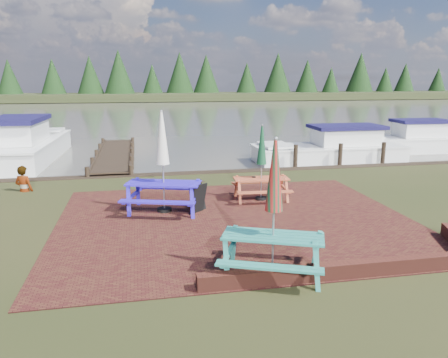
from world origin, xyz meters
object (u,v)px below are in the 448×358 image
picnic_table_red (261,174)px  boat_far (409,141)px  chalkboard (198,197)px  boat_jetty (24,147)px  boat_near (332,150)px  picnic_table_blue (163,178)px  picnic_table_teal (273,229)px  person (22,166)px  jetty (115,154)px

picnic_table_red → boat_far: (10.36, 8.12, -0.44)m
chalkboard → boat_jetty: bearing=85.0°
chalkboard → boat_near: boat_near is taller
chalkboard → boat_near: size_ratio=0.12×
picnic_table_blue → boat_jetty: bearing=138.1°
picnic_table_teal → boat_far: size_ratio=0.43×
person → picnic_table_teal: bearing=151.6°
picnic_table_red → jetty: (-4.68, 8.49, -0.68)m
picnic_table_blue → person: picnic_table_blue is taller
picnic_table_blue → chalkboard: bearing=4.8°
picnic_table_red → chalkboard: bearing=-152.9°
boat_far → boat_jetty: bearing=89.8°
picnic_table_red → boat_jetty: bearing=138.0°
picnic_table_teal → chalkboard: bearing=123.8°
picnic_table_blue → picnic_table_red: bearing=29.9°
jetty → picnic_table_blue: bearing=-79.2°
picnic_table_red → boat_far: 13.17m
picnic_table_blue → boat_near: picnic_table_blue is taller
picnic_table_teal → boat_near: (6.33, 11.20, -0.54)m
boat_near → person: (-12.41, -3.72, 0.48)m
chalkboard → boat_jetty: (-6.73, 10.02, 0.06)m
picnic_table_blue → boat_far: bearing=50.9°
jetty → boat_far: (15.04, -0.37, 0.24)m
picnic_table_teal → boat_near: bearing=82.9°
boat_jetty → jetty: bearing=-7.6°
picnic_table_teal → boat_near: 12.88m
picnic_table_blue → person: size_ratio=1.65×
jetty → boat_near: bearing=-13.1°
picnic_table_red → picnic_table_blue: (-2.94, -0.65, 0.17)m
boat_jetty → person: bearing=-75.6°
picnic_table_blue → boat_far: picnic_table_blue is taller
jetty → boat_jetty: bearing=170.5°
picnic_table_teal → person: bearing=151.5°
picnic_table_teal → jetty: 13.94m
picnic_table_teal → chalkboard: 4.24m
boat_near → picnic_table_teal: bearing=151.0°
boat_far → picnic_table_red: bearing=131.0°
chalkboard → boat_jetty: size_ratio=0.10×
chalkboard → boat_far: boat_far is taller
picnic_table_teal → boat_far: (11.56, 13.11, -0.54)m
chalkboard → boat_far: bearing=-3.0°
picnic_table_red → person: bearing=165.3°
picnic_table_red → person: size_ratio=1.35×
picnic_table_blue → jetty: size_ratio=0.30×
jetty → boat_far: 15.04m
picnic_table_teal → jetty: (-3.48, 13.48, -0.78)m
boat_near → boat_far: 5.56m
picnic_table_teal → boat_far: picnic_table_teal is taller
boat_far → jetty: bearing=91.5°
picnic_table_teal → boat_far: 17.48m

